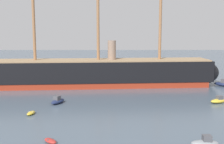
{
  "coord_description": "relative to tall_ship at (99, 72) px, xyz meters",
  "views": [
    {
      "loc": [
        -1.1,
        -25.53,
        15.55
      ],
      "look_at": [
        -1.2,
        38.9,
        6.15
      ],
      "focal_mm": 46.49,
      "sensor_mm": 36.0,
      "label": 1
    }
  ],
  "objects": [
    {
      "name": "tall_ship",
      "position": [
        0.0,
        0.0,
        0.0
      ],
      "size": [
        74.76,
        17.47,
        35.95
      ],
      "color": "maroon",
      "rests_on": "ground"
    },
    {
      "name": "dinghy_foreground_left",
      "position": [
        -4.79,
        -40.91,
        -3.63
      ],
      "size": [
        2.45,
        2.43,
        0.57
      ],
      "color": "#B22D28",
      "rests_on": "ground"
    },
    {
      "name": "motorboat_foreground_right",
      "position": [
        16.31,
        -42.15,
        -3.37
      ],
      "size": [
        3.74,
        1.59,
        1.57
      ],
      "color": "gray",
      "rests_on": "ground"
    },
    {
      "name": "dinghy_mid_left",
      "position": [
        -11.23,
        -27.39,
        -3.62
      ],
      "size": [
        1.55,
        2.62,
        0.58
      ],
      "color": "gold",
      "rests_on": "ground"
    },
    {
      "name": "motorboat_alongside_bow",
      "position": [
        -7.79,
        -19.29,
        -3.32
      ],
      "size": [
        3.2,
        4.4,
        1.71
      ],
      "color": "#1E284C",
      "rests_on": "ground"
    },
    {
      "name": "motorboat_alongside_stern",
      "position": [
        26.64,
        -18.8,
        -3.35
      ],
      "size": [
        4.15,
        2.89,
        1.61
      ],
      "color": "gold",
      "rests_on": "ground"
    },
    {
      "name": "motorboat_far_left",
      "position": [
        -23.2,
        2.68,
        -3.3
      ],
      "size": [
        2.71,
        4.44,
        1.74
      ],
      "color": "#236670",
      "rests_on": "ground"
    },
    {
      "name": "motorboat_far_right",
      "position": [
        34.64,
        0.03,
        -3.24
      ],
      "size": [
        4.76,
        4.46,
        1.94
      ],
      "color": "#1E284C",
      "rests_on": "ground"
    },
    {
      "name": "sailboat_distant_centre",
      "position": [
        7.35,
        9.72,
        -3.43
      ],
      "size": [
        4.55,
        3.34,
        5.81
      ],
      "color": "#7FB2D6",
      "rests_on": "ground"
    }
  ]
}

